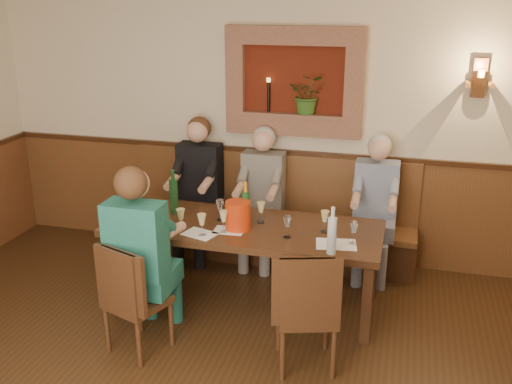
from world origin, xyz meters
TOP-DOWN VIEW (x-y plane):
  - room_shell at (0.00, 0.00)m, footprint 6.04×6.04m
  - wainscoting at (0.00, -0.00)m, footprint 6.02×6.02m
  - wall_niche at (0.24, 2.94)m, footprint 1.36×0.30m
  - wall_sconce at (1.90, 2.93)m, footprint 0.25×0.20m
  - dining_table at (0.00, 1.85)m, footprint 2.40×0.90m
  - bench at (0.00, 2.79)m, footprint 3.00×0.45m
  - chair_near_left at (-0.60, 0.91)m, footprint 0.52×0.52m
  - chair_near_right at (0.71, 1.05)m, footprint 0.54×0.54m
  - person_bench_left at (-0.74, 2.69)m, footprint 0.45×0.55m
  - person_bench_mid at (-0.06, 2.69)m, footprint 0.42×0.52m
  - person_bench_right at (1.07, 2.69)m, footprint 0.41×0.51m
  - person_chair_front at (-0.59, 1.07)m, footprint 0.45×0.55m
  - spittoon_bucket at (-0.02, 1.76)m, footprint 0.23×0.23m
  - wine_bottle_green_a at (0.01, 1.88)m, footprint 0.09×0.09m
  - wine_bottle_green_b at (-0.70, 1.97)m, footprint 0.08×0.08m
  - water_bottle at (0.82, 1.48)m, footprint 0.08×0.08m
  - tasting_sheet_a at (-0.91, 1.76)m, footprint 0.26×0.18m
  - tasting_sheet_b at (-0.09, 1.70)m, footprint 0.27×0.20m
  - tasting_sheet_c at (0.84, 1.66)m, footprint 0.35×0.28m
  - tasting_sheet_d at (-0.30, 1.57)m, footprint 0.32×0.27m
  - wine_glass_0 at (0.13, 1.95)m, footprint 0.08×0.08m
  - wine_glass_1 at (-0.23, 1.91)m, footprint 0.08×0.08m
  - wine_glass_2 at (-0.12, 1.66)m, footprint 0.08×0.08m
  - wine_glass_3 at (0.71, 1.88)m, footprint 0.08×0.08m
  - wine_glass_4 at (-0.96, 1.64)m, footprint 0.08×0.08m
  - wine_glass_5 at (-0.71, 1.98)m, footprint 0.08×0.08m
  - wine_glass_6 at (0.96, 1.70)m, footprint 0.08×0.08m
  - wine_glass_7 at (0.43, 1.69)m, footprint 0.08×0.08m
  - wine_glass_8 at (-0.49, 1.61)m, footprint 0.08×0.08m
  - wine_glass_9 at (-0.27, 1.54)m, footprint 0.08×0.08m

SIDE VIEW (x-z plane):
  - chair_near_left at x=-0.60m, z-range -0.19..0.73m
  - chair_near_right at x=0.71m, z-range -0.20..0.77m
  - bench at x=0.00m, z-range -0.23..0.88m
  - person_bench_right at x=1.07m, z-range -0.12..1.29m
  - wainscoting at x=0.00m, z-range 0.01..1.16m
  - person_bench_mid at x=-0.06m, z-range -0.12..1.30m
  - person_bench_left at x=-0.74m, z-range -0.13..1.36m
  - person_chair_front at x=-0.59m, z-range -0.13..1.37m
  - dining_table at x=0.00m, z-range 0.30..1.05m
  - tasting_sheet_a at x=-0.91m, z-range 0.75..0.75m
  - tasting_sheet_b at x=-0.09m, z-range 0.75..0.75m
  - tasting_sheet_c at x=0.84m, z-range 0.75..0.75m
  - tasting_sheet_d at x=-0.30m, z-range 0.75..0.75m
  - wine_glass_0 at x=0.13m, z-range 0.75..0.94m
  - wine_glass_1 at x=-0.23m, z-range 0.75..0.94m
  - wine_glass_2 at x=-0.12m, z-range 0.75..0.94m
  - wine_glass_3 at x=0.71m, z-range 0.75..0.94m
  - wine_glass_4 at x=-0.96m, z-range 0.75..0.94m
  - wine_glass_5 at x=-0.71m, z-range 0.75..0.94m
  - wine_glass_6 at x=0.96m, z-range 0.75..0.94m
  - wine_glass_7 at x=0.43m, z-range 0.75..0.94m
  - wine_glass_8 at x=-0.49m, z-range 0.75..0.94m
  - wine_glass_9 at x=-0.27m, z-range 0.75..0.94m
  - spittoon_bucket at x=-0.02m, z-range 0.75..1.00m
  - water_bottle at x=0.82m, z-range 0.71..1.10m
  - wine_bottle_green_a at x=0.01m, z-range 0.71..1.11m
  - wine_bottle_green_b at x=-0.70m, z-range 0.71..1.13m
  - wall_niche at x=0.24m, z-range 1.28..2.34m
  - room_shell at x=0.00m, z-range 0.48..3.30m
  - wall_sconce at x=1.90m, z-range 1.77..2.12m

